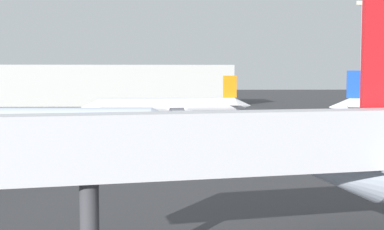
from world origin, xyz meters
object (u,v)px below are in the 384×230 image
object	(u,v)px
airplane_far_right	(170,107)
jet_bridge	(332,142)
airplane_on_taxiway	(31,125)
light_mast_right	(361,51)

from	to	relation	value
airplane_far_right	jet_bridge	world-z (taller)	airplane_far_right
airplane_far_right	jet_bridge	bearing A→B (deg)	85.07
jet_bridge	airplane_on_taxiway	bearing A→B (deg)	113.87
airplane_on_taxiway	jet_bridge	bearing A→B (deg)	-52.81
airplane_on_taxiway	light_mast_right	world-z (taller)	light_mast_right
light_mast_right	jet_bridge	bearing A→B (deg)	-111.32
airplane_on_taxiway	light_mast_right	xyz separation A→B (m)	(54.27, 60.93, 10.10)
airplane_on_taxiway	jet_bridge	xyz separation A→B (m)	(19.64, -27.83, 1.85)
airplane_on_taxiway	airplane_far_right	distance (m)	39.43
jet_bridge	light_mast_right	xyz separation A→B (m)	(34.64, 88.76, 8.24)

